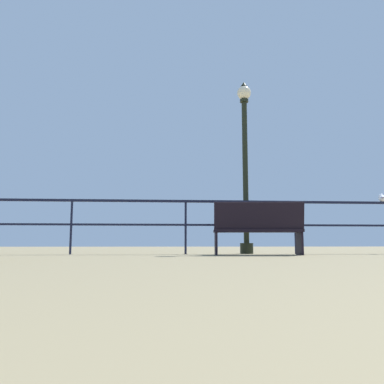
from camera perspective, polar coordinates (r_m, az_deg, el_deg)
The scene contains 4 objects.
pier_railing at distance 8.21m, azimuth 6.97°, elevation -3.14°, with size 24.80×0.05×1.08m.
bench_near_left at distance 7.48m, azimuth 9.40°, elevation -4.87°, with size 1.67×0.80×0.96m.
lamppost_center at distance 8.63m, azimuth 7.57°, elevation 5.06°, with size 0.30×0.30×3.71m.
seagull_on_rail at distance 9.33m, azimuth 25.44°, elevation -0.78°, with size 0.22×0.37×0.18m.
Camera 1 is at (-1.62, 1.68, 0.21)m, focal length 37.45 mm.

